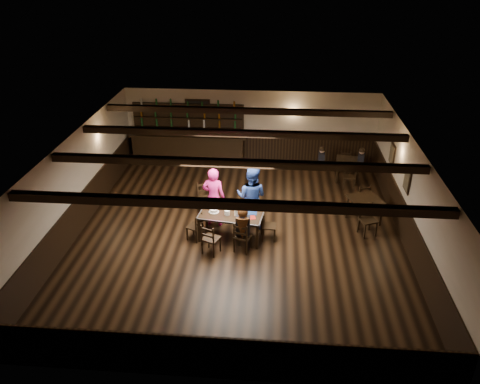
# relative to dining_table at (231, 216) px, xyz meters

# --- Properties ---
(ground) EXTENTS (10.00, 10.00, 0.00)m
(ground) POSITION_rel_dining_table_xyz_m (0.20, 0.24, -0.68)
(ground) COLOR black
(ground) RESTS_ON ground
(room_shell) EXTENTS (9.02, 10.02, 2.71)m
(room_shell) POSITION_rel_dining_table_xyz_m (0.21, 0.28, 1.06)
(room_shell) COLOR beige
(room_shell) RESTS_ON ground
(dining_table) EXTENTS (1.81, 1.08, 0.75)m
(dining_table) POSITION_rel_dining_table_xyz_m (0.00, 0.00, 0.00)
(dining_table) COLOR black
(dining_table) RESTS_ON ground
(chair_near_left) EXTENTS (0.53, 0.52, 0.88)m
(chair_near_left) POSITION_rel_dining_table_xyz_m (-0.48, -0.81, -0.17)
(chair_near_left) COLOR black
(chair_near_left) RESTS_ON ground
(chair_near_right) EXTENTS (0.51, 0.49, 0.88)m
(chair_near_right) POSITION_rel_dining_table_xyz_m (0.34, -0.64, -0.17)
(chair_near_right) COLOR black
(chair_near_right) RESTS_ON ground
(chair_end_left) EXTENTS (0.47, 0.48, 0.79)m
(chair_end_left) POSITION_rel_dining_table_xyz_m (-0.92, -0.16, -0.22)
(chair_end_left) COLOR black
(chair_end_left) RESTS_ON ground
(chair_end_right) EXTENTS (0.38, 0.40, 0.81)m
(chair_end_right) POSITION_rel_dining_table_xyz_m (0.97, 0.05, -0.21)
(chair_end_right) COLOR black
(chair_end_right) RESTS_ON ground
(chair_far_pushed) EXTENTS (0.63, 0.63, 1.01)m
(chair_far_pushed) POSITION_rel_dining_table_xyz_m (-0.89, 1.32, -0.09)
(chair_far_pushed) COLOR black
(chair_far_pushed) RESTS_ON ground
(woman_pink) EXTENTS (0.68, 0.48, 1.76)m
(woman_pink) POSITION_rel_dining_table_xyz_m (-0.55, 0.69, 0.20)
(woman_pink) COLOR #F5198C
(woman_pink) RESTS_ON ground
(man_blue) EXTENTS (1.03, 0.89, 1.81)m
(man_blue) POSITION_rel_dining_table_xyz_m (0.51, 0.75, 0.23)
(man_blue) COLOR navy
(man_blue) RESTS_ON ground
(seated_person) EXTENTS (0.36, 0.54, 0.89)m
(seated_person) POSITION_rel_dining_table_xyz_m (0.36, -0.59, 0.18)
(seated_person) COLOR black
(seated_person) RESTS_ON ground
(cake) EXTENTS (0.28, 0.28, 0.09)m
(cake) POSITION_rel_dining_table_xyz_m (-0.47, 0.09, 0.11)
(cake) COLOR white
(cake) RESTS_ON dining_table
(plate_stack_a) EXTENTS (0.14, 0.14, 0.14)m
(plate_stack_a) POSITION_rel_dining_table_xyz_m (-0.10, -0.03, 0.14)
(plate_stack_a) COLOR white
(plate_stack_a) RESTS_ON dining_table
(plate_stack_b) EXTENTS (0.18, 0.18, 0.22)m
(plate_stack_b) POSITION_rel_dining_table_xyz_m (0.18, -0.01, 0.18)
(plate_stack_b) COLOR white
(plate_stack_b) RESTS_ON dining_table
(tea_light) EXTENTS (0.04, 0.04, 0.06)m
(tea_light) POSITION_rel_dining_table_xyz_m (0.10, 0.13, 0.09)
(tea_light) COLOR #A5A8AD
(tea_light) RESTS_ON dining_table
(salt_shaker) EXTENTS (0.03, 0.03, 0.08)m
(salt_shaker) POSITION_rel_dining_table_xyz_m (0.29, -0.17, 0.11)
(salt_shaker) COLOR silver
(salt_shaker) RESTS_ON dining_table
(pepper_shaker) EXTENTS (0.04, 0.04, 0.09)m
(pepper_shaker) POSITION_rel_dining_table_xyz_m (0.38, -0.12, 0.12)
(pepper_shaker) COLOR #A5A8AD
(pepper_shaker) RESTS_ON dining_table
(drink_glass) EXTENTS (0.07, 0.07, 0.11)m
(drink_glass) POSITION_rel_dining_table_xyz_m (0.28, 0.07, 0.12)
(drink_glass) COLOR silver
(drink_glass) RESTS_ON dining_table
(menu_red) EXTENTS (0.39, 0.33, 0.00)m
(menu_red) POSITION_rel_dining_table_xyz_m (0.50, -0.14, 0.07)
(menu_red) COLOR maroon
(menu_red) RESTS_ON dining_table
(menu_blue) EXTENTS (0.34, 0.25, 0.00)m
(menu_blue) POSITION_rel_dining_table_xyz_m (0.53, 0.10, 0.07)
(menu_blue) COLOR #0F224C
(menu_blue) RESTS_ON dining_table
(bar_counter) EXTENTS (4.21, 0.70, 2.20)m
(bar_counter) POSITION_rel_dining_table_xyz_m (-2.04, 4.96, 0.04)
(bar_counter) COLOR black
(bar_counter) RESTS_ON ground
(back_table_a) EXTENTS (1.10, 1.10, 0.75)m
(back_table_a) POSITION_rel_dining_table_xyz_m (3.75, 1.17, -0.03)
(back_table_a) COLOR black
(back_table_a) RESTS_ON ground
(back_table_b) EXTENTS (0.90, 0.90, 0.75)m
(back_table_b) POSITION_rel_dining_table_xyz_m (3.60, 3.95, -0.03)
(back_table_b) COLOR black
(back_table_b) RESTS_ON ground
(bg_patron_left) EXTENTS (0.22, 0.34, 0.69)m
(bg_patron_left) POSITION_rel_dining_table_xyz_m (2.70, 4.02, 0.13)
(bg_patron_left) COLOR black
(bg_patron_left) RESTS_ON ground
(bg_patron_right) EXTENTS (0.28, 0.38, 0.71)m
(bg_patron_right) POSITION_rel_dining_table_xyz_m (4.02, 3.99, 0.14)
(bg_patron_right) COLOR black
(bg_patron_right) RESTS_ON ground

